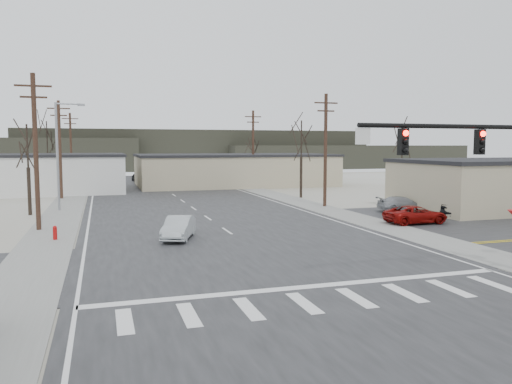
% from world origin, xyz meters
% --- Properties ---
extents(ground, '(140.00, 140.00, 0.00)m').
position_xyz_m(ground, '(0.00, 0.00, 0.00)').
color(ground, silver).
rests_on(ground, ground).
extents(main_road, '(18.00, 110.00, 0.05)m').
position_xyz_m(main_road, '(0.00, 15.00, 0.02)').
color(main_road, black).
rests_on(main_road, ground).
extents(cross_road, '(90.00, 10.00, 0.04)m').
position_xyz_m(cross_road, '(0.00, 0.00, 0.02)').
color(cross_road, black).
rests_on(cross_road, ground).
extents(parking_lot, '(18.00, 20.00, 0.03)m').
position_xyz_m(parking_lot, '(20.00, 6.00, 0.02)').
color(parking_lot, black).
rests_on(parking_lot, ground).
extents(sidewalk_left, '(3.00, 90.00, 0.06)m').
position_xyz_m(sidewalk_left, '(-10.60, 20.00, 0.03)').
color(sidewalk_left, gray).
rests_on(sidewalk_left, ground).
extents(sidewalk_right, '(3.00, 90.00, 0.06)m').
position_xyz_m(sidewalk_right, '(10.60, 20.00, 0.03)').
color(sidewalk_right, gray).
rests_on(sidewalk_right, ground).
extents(traffic_signal_mast, '(8.95, 0.43, 7.20)m').
position_xyz_m(traffic_signal_mast, '(7.89, -6.20, 4.67)').
color(traffic_signal_mast, black).
rests_on(traffic_signal_mast, ground).
extents(fire_hydrant, '(0.24, 0.24, 0.87)m').
position_xyz_m(fire_hydrant, '(-10.20, 8.00, 0.45)').
color(fire_hydrant, '#A50C0C').
rests_on(fire_hydrant, ground).
extents(building_left_far, '(22.30, 12.30, 4.50)m').
position_xyz_m(building_left_far, '(-16.00, 40.00, 2.26)').
color(building_left_far, silver).
rests_on(building_left_far, ground).
extents(building_right_far, '(26.30, 14.30, 4.30)m').
position_xyz_m(building_right_far, '(10.00, 44.00, 2.15)').
color(building_right_far, tan).
rests_on(building_right_far, ground).
extents(building_lot, '(14.30, 10.30, 4.30)m').
position_xyz_m(building_lot, '(24.00, 12.00, 2.16)').
color(building_lot, tan).
rests_on(building_lot, ground).
extents(upole_left_b, '(2.20, 0.30, 10.00)m').
position_xyz_m(upole_left_b, '(-11.50, 12.00, 5.22)').
color(upole_left_b, '#3E291D').
rests_on(upole_left_b, ground).
extents(upole_left_c, '(2.20, 0.30, 10.00)m').
position_xyz_m(upole_left_c, '(-11.50, 32.00, 5.22)').
color(upole_left_c, '#3E291D').
rests_on(upole_left_c, ground).
extents(upole_left_d, '(2.20, 0.30, 10.00)m').
position_xyz_m(upole_left_d, '(-11.50, 52.00, 5.22)').
color(upole_left_d, '#3E291D').
rests_on(upole_left_d, ground).
extents(upole_right_a, '(2.20, 0.30, 10.00)m').
position_xyz_m(upole_right_a, '(11.50, 18.00, 5.22)').
color(upole_right_a, '#3E291D').
rests_on(upole_right_a, ground).
extents(upole_right_b, '(2.20, 0.30, 10.00)m').
position_xyz_m(upole_right_b, '(11.50, 40.00, 5.22)').
color(upole_right_b, '#3E291D').
rests_on(upole_right_b, ground).
extents(streetlight_main, '(2.40, 0.25, 9.00)m').
position_xyz_m(streetlight_main, '(-10.80, 22.00, 5.09)').
color(streetlight_main, gray).
rests_on(streetlight_main, ground).
extents(tree_left_near, '(3.30, 3.30, 7.35)m').
position_xyz_m(tree_left_near, '(-13.00, 20.00, 5.23)').
color(tree_left_near, '#2E241C').
rests_on(tree_left_near, ground).
extents(tree_right_mid, '(3.74, 3.74, 8.33)m').
position_xyz_m(tree_right_mid, '(12.50, 26.00, 5.93)').
color(tree_right_mid, '#2E241C').
rests_on(tree_right_mid, ground).
extents(tree_left_far, '(3.96, 3.96, 8.82)m').
position_xyz_m(tree_left_far, '(-14.00, 46.00, 6.28)').
color(tree_left_far, '#2E241C').
rests_on(tree_left_far, ground).
extents(tree_right_far, '(3.52, 3.52, 7.84)m').
position_xyz_m(tree_right_far, '(15.00, 52.00, 5.58)').
color(tree_right_far, '#2E241C').
rests_on(tree_right_far, ground).
extents(tree_lot, '(3.52, 3.52, 7.84)m').
position_xyz_m(tree_lot, '(22.00, 22.00, 5.58)').
color(tree_lot, '#2E241C').
rests_on(tree_lot, ground).
extents(hill_center, '(80.00, 18.00, 9.00)m').
position_xyz_m(hill_center, '(15.00, 96.00, 4.50)').
color(hill_center, '#333026').
rests_on(hill_center, ground).
extents(hill_right, '(60.00, 18.00, 5.50)m').
position_xyz_m(hill_right, '(50.00, 90.00, 2.75)').
color(hill_right, '#333026').
rests_on(hill_right, ground).
extents(sedan_crossing, '(2.65, 4.21, 1.31)m').
position_xyz_m(sedan_crossing, '(-3.34, 6.22, 0.70)').
color(sedan_crossing, '#AFB6BA').
rests_on(sedan_crossing, main_road).
extents(car_far_a, '(4.52, 6.28, 1.69)m').
position_xyz_m(car_far_a, '(7.40, 50.11, 0.89)').
color(car_far_a, black).
rests_on(car_far_a, main_road).
extents(car_far_b, '(1.72, 3.68, 1.22)m').
position_xyz_m(car_far_b, '(-2.29, 55.39, 0.66)').
color(car_far_b, black).
rests_on(car_far_b, main_road).
extents(car_parked_red, '(4.48, 2.08, 1.24)m').
position_xyz_m(car_parked_red, '(13.35, 7.11, 0.65)').
color(car_parked_red, maroon).
rests_on(car_parked_red, parking_lot).
extents(car_parked_dark_a, '(4.35, 2.18, 1.42)m').
position_xyz_m(car_parked_dark_a, '(19.00, 8.70, 0.75)').
color(car_parked_dark_a, black).
rests_on(car_parked_dark_a, parking_lot).
extents(car_parked_silver, '(4.38, 2.24, 1.22)m').
position_xyz_m(car_parked_silver, '(16.20, 13.00, 0.64)').
color(car_parked_silver, gray).
rests_on(car_parked_silver, parking_lot).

